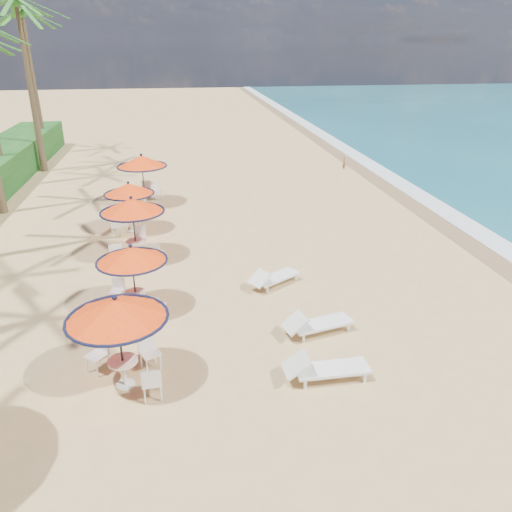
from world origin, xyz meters
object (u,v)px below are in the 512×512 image
at_px(station_1, 131,263).
at_px(lounger_far, 273,277).
at_px(station_3, 128,195).
at_px(lounger_mid, 316,323).
at_px(lounger_near, 324,368).
at_px(station_2, 133,213).
at_px(station_0, 119,320).
at_px(station_4, 143,167).

relative_size(station_1, lounger_far, 1.13).
height_order(station_3, lounger_mid, station_3).
xyz_separation_m(station_3, lounger_mid, (5.68, -9.20, -1.27)).
bearing_deg(lounger_near, station_3, 114.71).
bearing_deg(station_2, station_3, 97.85).
xyz_separation_m(station_0, lounger_near, (4.70, -0.58, -1.43)).
bearing_deg(lounger_mid, station_3, 108.14).
bearing_deg(station_3, station_1, -84.98).
height_order(station_1, lounger_far, station_1).
height_order(station_4, lounger_mid, station_4).
bearing_deg(station_0, station_2, 91.56).
relative_size(station_1, station_4, 0.85).
xyz_separation_m(station_0, station_3, (-0.63, 10.66, -0.17)).
xyz_separation_m(station_2, lounger_near, (4.90, -8.18, -1.44)).
bearing_deg(station_4, station_1, -89.03).
distance_m(station_3, lounger_near, 12.50).
bearing_deg(station_3, station_0, -86.62).
distance_m(station_1, lounger_far, 4.72).
bearing_deg(lounger_far, station_0, -166.85).
height_order(station_0, lounger_near, station_0).
bearing_deg(lounger_near, station_2, 120.31).
xyz_separation_m(station_2, lounger_mid, (5.26, -6.14, -1.45)).
bearing_deg(station_2, lounger_mid, -49.44).
bearing_deg(station_0, station_3, 93.38).
height_order(station_2, station_4, station_4).
distance_m(station_1, lounger_near, 6.38).
height_order(station_0, lounger_mid, station_0).
xyz_separation_m(station_4, lounger_far, (4.62, -9.99, -1.55)).
xyz_separation_m(station_2, lounger_far, (4.63, -3.05, -1.47)).
xyz_separation_m(station_4, lounger_mid, (5.24, -13.08, -1.53)).
height_order(lounger_mid, lounger_far, lounger_mid).
xyz_separation_m(lounger_mid, lounger_far, (-0.62, 3.09, -0.02)).
relative_size(station_3, lounger_near, 1.05).
xyz_separation_m(station_3, station_4, (0.44, 3.88, 0.26)).
distance_m(station_2, lounger_near, 9.64).
relative_size(station_1, station_2, 0.89).
bearing_deg(lounger_mid, station_4, 98.30).
height_order(station_0, lounger_far, station_0).
bearing_deg(lounger_near, lounger_mid, 79.43).
bearing_deg(station_4, lounger_far, -65.18).
height_order(station_1, station_2, station_2).
relative_size(station_0, lounger_far, 1.26).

